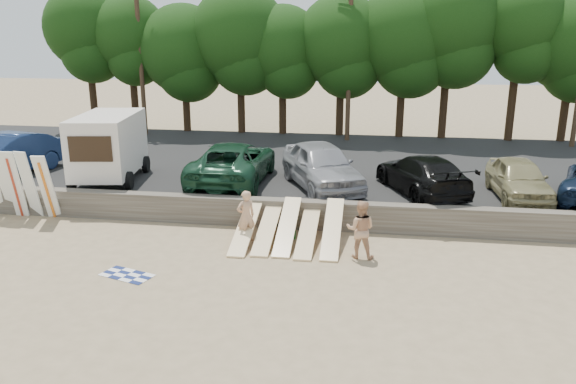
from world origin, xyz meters
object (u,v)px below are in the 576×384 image
Objects in this scene: car_3 at (422,174)px; cooler at (289,233)px; beachgoer_a at (246,216)px; box_trailer at (108,144)px; beachgoer_b at (361,229)px; car_4 at (519,179)px; car_2 at (321,165)px; car_1 at (233,162)px; car_0 at (5,155)px.

car_3 reaches higher than cooler.
box_trailer is at bearing -68.91° from beachgoer_a.
cooler is (-2.38, 1.32, -0.74)m from beachgoer_b.
box_trailer is 11.64m from beachgoer_b.
car_3 is at bearing 175.64° from car_4.
car_4 is at bearing -9.38° from box_trailer.
car_2 reaches higher than beachgoer_a.
car_3 is at bearing -108.53° from beachgoer_b.
car_4 is at bearing 167.42° from beachgoer_a.
car_1 is 5.04m from beachgoer_a.
beachgoer_a is at bearing 13.79° from car_3.
car_0 is 17.31m from car_3.
car_2 is 2.91× the size of beachgoer_b.
car_0 is 1.01× the size of car_2.
car_4 is at bearing 8.64° from cooler.
car_0 is 2.94× the size of beachgoer_b.
car_2 is 1.22× the size of car_4.
beachgoer_b is at bearing -34.83° from box_trailer.
car_4 is at bearing 155.56° from car_3.
car_2 reaches higher than car_0.
car_3 is 2.92× the size of beachgoer_a.
cooler is (-0.67, -3.93, -1.44)m from car_2.
beachgoer_b is (-2.14, -5.07, -0.53)m from car_3.
beachgoer_a is (-2.03, -4.47, -0.73)m from car_2.
car_2 is 5.56m from beachgoer_b.
car_1 is at bearing 109.42° from cooler.
box_trailer is 5.16m from car_1.
box_trailer reaches higher than beachgoer_a.
car_3 is 3.48m from car_4.
box_trailer reaches higher than car_4.
box_trailer is 12.59m from car_3.
car_1 is 5.32m from cooler.
beachgoer_b is at bearing -140.96° from car_4.
car_3 is 13.36× the size of cooler.
car_1 reaches higher than beachgoer_b.
car_2 is 13.83× the size of cooler.
car_0 is 1.05× the size of car_3.
car_3 is at bearing 14.30° from car_0.
cooler is (12.79, -3.76, -1.42)m from car_0.
car_2 is (13.46, 0.18, 0.02)m from car_0.
beachgoer_a is 0.96× the size of beachgoer_b.
car_0 is at bearing 1.83° from car_1.
beachgoer_a is at bearing -41.46° from box_trailer.
cooler is at bearing -33.83° from box_trailer.
beachgoer_b is at bearing -4.19° from car_0.
car_4 is at bearing 176.29° from car_1.
car_4 is 10.26m from beachgoer_a.
beachgoer_a is (11.44, -4.29, -0.71)m from car_0.
car_2 is at bearing -24.97° from car_3.
beachgoer_a is at bearing -174.15° from cooler.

